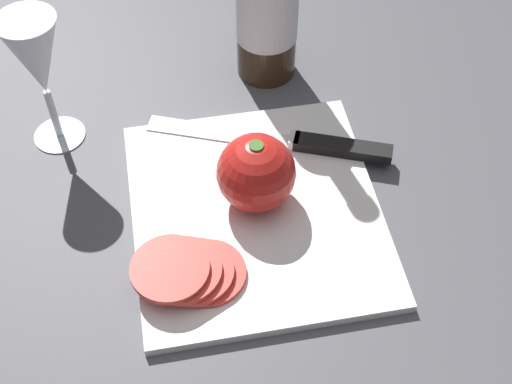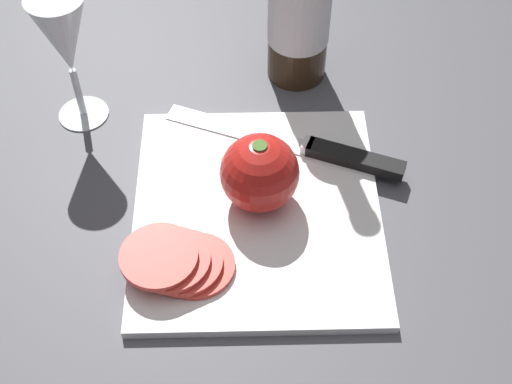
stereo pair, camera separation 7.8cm
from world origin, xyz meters
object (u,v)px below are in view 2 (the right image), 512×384
knife (328,152)px  wine_glass (63,41)px  whole_tomato (258,173)px  tomato_slice_stack_near (177,261)px

knife → wine_glass: bearing=5.7°
wine_glass → knife: (-0.09, -0.31, -0.10)m
wine_glass → whole_tomato: bearing=-124.4°
wine_glass → knife: size_ratio=0.62×
wine_glass → tomato_slice_stack_near: wine_glass is taller
whole_tomato → tomato_slice_stack_near: size_ratio=0.74×
wine_glass → whole_tomato: wine_glass is taller
knife → tomato_slice_stack_near: 0.23m
wine_glass → whole_tomato: (-0.15, -0.22, -0.06)m
knife → tomato_slice_stack_near: tomato_slice_stack_near is taller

